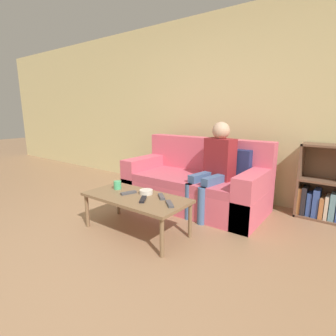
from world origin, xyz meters
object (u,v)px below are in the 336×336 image
tv_remote_1 (129,193)px  person_adult (216,162)px  tv_remote_0 (161,197)px  tv_remote_2 (143,199)px  couch (195,184)px  coffee_table (136,200)px  snack_bowl (146,192)px  tv_remote_3 (170,204)px  bookshelf (327,191)px  cup_near (117,185)px

tv_remote_1 → person_adult: bearing=80.5°
tv_remote_0 → tv_remote_2: bearing=-166.2°
couch → coffee_table: 1.06m
coffee_table → snack_bowl: size_ratio=7.95×
tv_remote_0 → tv_remote_2: 0.20m
couch → tv_remote_3: bearing=-72.0°
tv_remote_1 → tv_remote_3: (0.55, -0.01, 0.00)m
bookshelf → tv_remote_2: (-1.41, -1.63, 0.07)m
tv_remote_0 → tv_remote_1: (-0.36, -0.11, 0.00)m
tv_remote_3 → tv_remote_2: bearing=143.6°
coffee_table → person_adult: (0.42, 0.96, 0.30)m
tv_remote_1 → tv_remote_2: size_ratio=1.04×
person_adult → snack_bowl: size_ratio=8.00×
tv_remote_2 → tv_remote_3: bearing=-21.9°
tv_remote_3 → tv_remote_1: bearing=131.9°
coffee_table → tv_remote_3: (0.43, 0.00, 0.05)m
couch → coffee_table: couch is taller
person_adult → snack_bowl: (-0.38, -0.85, -0.24)m
coffee_table → tv_remote_1: size_ratio=6.35×
couch → tv_remote_1: bearing=-101.1°
tv_remote_0 → tv_remote_3: bearing=-79.9°
couch → snack_bowl: couch is taller
tv_remote_2 → snack_bowl: (-0.11, 0.17, 0.01)m
person_adult → snack_bowl: 0.96m
tv_remote_3 → person_adult: bearing=43.7°
coffee_table → person_adult: person_adult is taller
couch → bookshelf: bearing=19.7°
tv_remote_1 → snack_bowl: bearing=55.2°
snack_bowl → tv_remote_3: bearing=-16.6°
couch → tv_remote_0: size_ratio=11.63×
tv_remote_3 → snack_bowl: bearing=116.2°
tv_remote_1 → tv_remote_3: bearing=18.7°
tv_remote_1 → snack_bowl: 0.19m
coffee_table → tv_remote_0: tv_remote_0 is taller
coffee_table → cup_near: cup_near is taller
tv_remote_3 → snack_bowl: snack_bowl is taller
bookshelf → coffee_table: (-1.55, -1.58, 0.02)m
snack_bowl → tv_remote_0: bearing=0.7°
person_adult → tv_remote_1: bearing=-109.8°
tv_remote_1 → snack_bowl: size_ratio=1.25×
snack_bowl → person_adult: bearing=65.8°
person_adult → tv_remote_3: (0.01, -0.96, -0.25)m
person_adult → tv_remote_0: 0.90m
bookshelf → snack_bowl: bookshelf is taller
coffee_table → tv_remote_3: 0.43m
tv_remote_0 → tv_remote_1: same height
coffee_table → person_adult: size_ratio=0.99×
couch → person_adult: person_adult is taller
bookshelf → person_adult: size_ratio=0.78×
coffee_table → tv_remote_3: bearing=0.2°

